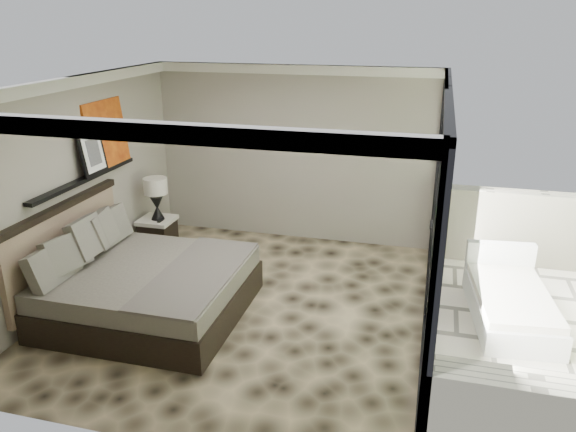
% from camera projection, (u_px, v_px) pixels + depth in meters
% --- Properties ---
extents(floor, '(5.00, 5.00, 0.00)m').
position_uv_depth(floor, '(245.00, 306.00, 7.15)').
color(floor, black).
rests_on(floor, ground).
extents(ceiling, '(4.50, 5.00, 0.02)m').
position_uv_depth(ceiling, '(238.00, 83.00, 6.21)').
color(ceiling, silver).
rests_on(ceiling, back_wall).
extents(back_wall, '(4.50, 0.02, 2.80)m').
position_uv_depth(back_wall, '(294.00, 155.00, 8.94)').
color(back_wall, gray).
rests_on(back_wall, floor).
extents(left_wall, '(0.02, 5.00, 2.80)m').
position_uv_depth(left_wall, '(78.00, 188.00, 7.22)').
color(left_wall, gray).
rests_on(left_wall, floor).
extents(glass_wall, '(0.08, 5.00, 2.80)m').
position_uv_depth(glass_wall, '(436.00, 219.00, 6.14)').
color(glass_wall, white).
rests_on(glass_wall, floor).
extents(terrace_slab, '(3.00, 5.00, 0.12)m').
position_uv_depth(terrace_slab, '(563.00, 353.00, 6.27)').
color(terrace_slab, beige).
rests_on(terrace_slab, ground).
extents(picture_ledge, '(0.12, 2.20, 0.05)m').
position_uv_depth(picture_ledge, '(85.00, 179.00, 7.27)').
color(picture_ledge, black).
rests_on(picture_ledge, left_wall).
extents(bed, '(2.29, 2.21, 1.27)m').
position_uv_depth(bed, '(142.00, 285.00, 6.91)').
color(bed, black).
rests_on(bed, floor).
extents(nightstand, '(0.65, 0.65, 0.51)m').
position_uv_depth(nightstand, '(158.00, 234.00, 8.81)').
color(nightstand, black).
rests_on(nightstand, floor).
extents(table_lamp, '(0.36, 0.36, 0.66)m').
position_uv_depth(table_lamp, '(156.00, 193.00, 8.56)').
color(table_lamp, black).
rests_on(table_lamp, nightstand).
extents(abstract_canvas, '(0.13, 0.90, 0.90)m').
position_uv_depth(abstract_canvas, '(106.00, 134.00, 7.67)').
color(abstract_canvas, '#B5520F').
rests_on(abstract_canvas, picture_ledge).
extents(framed_print, '(0.11, 0.50, 0.60)m').
position_uv_depth(framed_print, '(92.00, 152.00, 7.29)').
color(framed_print, black).
rests_on(framed_print, picture_ledge).
extents(lounger, '(1.05, 1.83, 0.68)m').
position_uv_depth(lounger, '(510.00, 302.00, 6.82)').
color(lounger, silver).
rests_on(lounger, terrace_slab).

